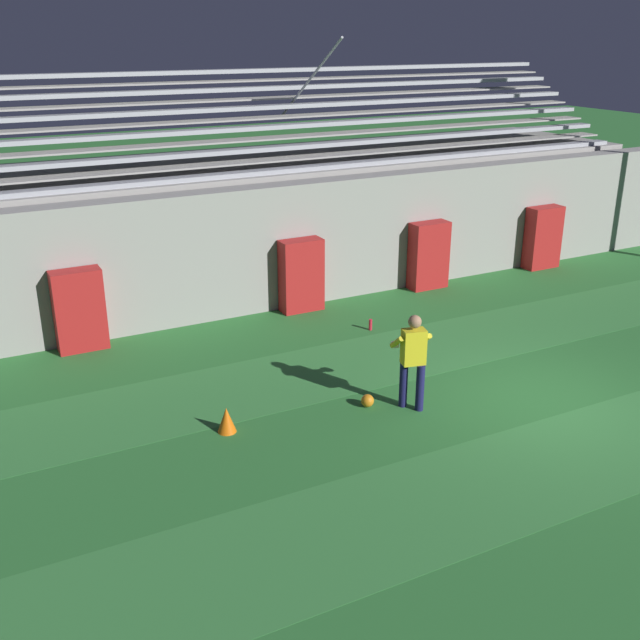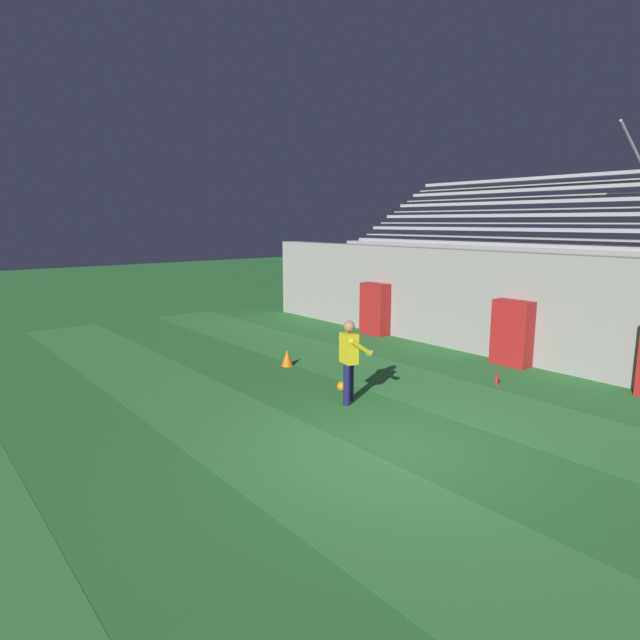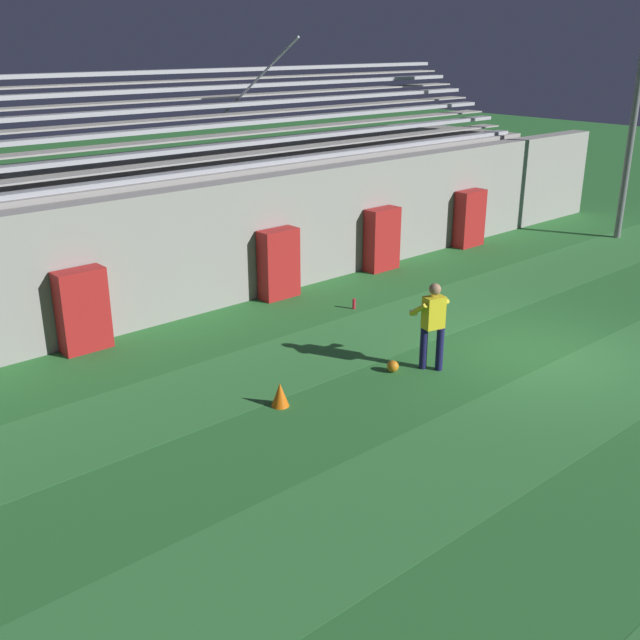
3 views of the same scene
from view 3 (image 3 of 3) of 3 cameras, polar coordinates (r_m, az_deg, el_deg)
ground_plane at (r=15.30m, az=16.17°, el=-2.35°), size 80.00×80.00×0.00m
turf_stripe_mid at (r=14.60m, az=21.37°, el=-4.12°), size 28.00×2.20×0.01m
turf_stripe_far at (r=16.83m, az=8.19°, el=0.42°), size 28.00×2.20×0.01m
back_wall at (r=18.91m, az=-0.10°, el=7.32°), size 24.00×0.60×2.80m
padding_pillar_gate_left at (r=17.58m, az=-3.17°, el=4.30°), size 0.96×0.44×1.64m
padding_pillar_gate_right at (r=19.82m, az=4.74°, el=6.15°), size 0.96×0.44×1.64m
padding_pillar_far_left at (r=15.23m, az=-17.63°, el=0.71°), size 0.96×0.44×1.64m
padding_pillar_far_right at (r=22.54m, az=11.32°, el=7.60°), size 0.96×0.44×1.64m
bleacher_stand at (r=20.94m, az=-5.02°, el=8.86°), size 18.00×4.75×5.83m
goalkeeper at (r=13.76m, az=8.58°, el=-0.05°), size 0.67×0.65×1.67m
soccer_ball at (r=13.86m, az=5.57°, el=-3.53°), size 0.22×0.22×0.22m
traffic_cone at (r=12.54m, az=-3.06°, el=-5.69°), size 0.30×0.30×0.42m
water_bottle at (r=17.00m, az=2.60°, el=1.24°), size 0.07×0.07×0.24m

